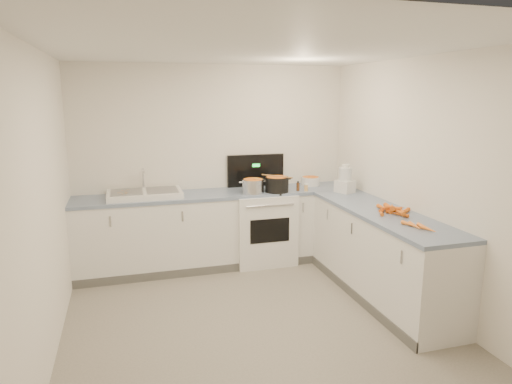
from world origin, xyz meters
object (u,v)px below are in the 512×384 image
object	(u,v)px
sink	(145,194)
black_pot	(277,185)
extract_bottle	(298,187)
spice_jar	(306,188)
food_processor	(345,181)
stove	(262,225)
steel_pot	(253,187)
mixing_bowl	(310,181)

from	to	relation	value
sink	black_pot	size ratio (longest dim) A/B	2.95
black_pot	extract_bottle	xyz separation A→B (m)	(0.28, -0.01, -0.03)
sink	spice_jar	size ratio (longest dim) A/B	10.70
black_pot	spice_jar	distance (m)	0.38
black_pot	food_processor	xyz separation A→B (m)	(0.80, -0.27, 0.07)
stove	steel_pot	xyz separation A→B (m)	(-0.16, -0.15, 0.54)
stove	food_processor	world-z (taller)	stove
extract_bottle	stove	bearing A→B (deg)	159.11
food_processor	spice_jar	bearing A→B (deg)	153.37
steel_pot	mixing_bowl	size ratio (longest dim) A/B	1.08
spice_jar	extract_bottle	bearing A→B (deg)	154.07
extract_bottle	steel_pot	bearing A→B (deg)	178.43
steel_pot	black_pot	xyz separation A→B (m)	(0.31, -0.01, 0.01)
stove	steel_pot	size ratio (longest dim) A/B	5.14
steel_pot	spice_jar	size ratio (longest dim) A/B	3.30
black_pot	stove	bearing A→B (deg)	134.34
stove	mixing_bowl	xyz separation A→B (m)	(0.72, 0.12, 0.52)
black_pot	spice_jar	bearing A→B (deg)	-8.57
sink	mixing_bowl	world-z (taller)	sink
mixing_bowl	sink	bearing A→B (deg)	-177.15
steel_pot	food_processor	distance (m)	1.14
stove	extract_bottle	bearing A→B (deg)	-20.89
extract_bottle	spice_jar	size ratio (longest dim) A/B	1.25
black_pot	extract_bottle	world-z (taller)	black_pot
sink	stove	bearing A→B (deg)	-0.62
extract_bottle	spice_jar	xyz separation A→B (m)	(0.09, -0.04, -0.01)
mixing_bowl	extract_bottle	xyz separation A→B (m)	(-0.29, -0.29, -0.01)
stove	steel_pot	distance (m)	0.58
food_processor	stove	bearing A→B (deg)	155.96
mixing_bowl	spice_jar	world-z (taller)	mixing_bowl
extract_bottle	spice_jar	distance (m)	0.10
steel_pot	food_processor	bearing A→B (deg)	-13.98
steel_pot	black_pot	size ratio (longest dim) A/B	0.91
sink	mixing_bowl	bearing A→B (deg)	2.85
black_pot	mixing_bowl	size ratio (longest dim) A/B	1.18
stove	food_processor	bearing A→B (deg)	-24.04
extract_bottle	food_processor	world-z (taller)	food_processor
mixing_bowl	food_processor	world-z (taller)	food_processor
spice_jar	mixing_bowl	bearing A→B (deg)	58.85
stove	extract_bottle	distance (m)	0.69
steel_pot	black_pot	bearing A→B (deg)	-0.94
extract_bottle	spice_jar	world-z (taller)	extract_bottle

